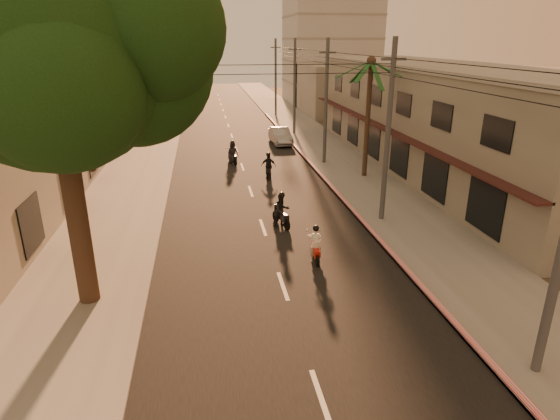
# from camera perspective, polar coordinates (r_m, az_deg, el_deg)

# --- Properties ---
(ground) EXTENTS (160.00, 160.00, 0.00)m
(ground) POSITION_cam_1_polar(r_m,az_deg,el_deg) (16.37, 1.54, -12.67)
(ground) COLOR #383023
(ground) RESTS_ON ground
(road) EXTENTS (10.00, 140.00, 0.02)m
(road) POSITION_cam_1_polar(r_m,az_deg,el_deg) (34.76, -4.61, 5.26)
(road) COLOR black
(road) RESTS_ON ground
(sidewalk_right) EXTENTS (5.00, 140.00, 0.12)m
(sidewalk_right) POSITION_cam_1_polar(r_m,az_deg,el_deg) (36.10, 7.39, 5.80)
(sidewalk_right) COLOR slate
(sidewalk_right) RESTS_ON ground
(sidewalk_left) EXTENTS (5.00, 140.00, 0.12)m
(sidewalk_left) POSITION_cam_1_polar(r_m,az_deg,el_deg) (34.99, -16.98, 4.63)
(sidewalk_left) COLOR slate
(sidewalk_left) RESTS_ON ground
(curb_stripe) EXTENTS (0.20, 60.00, 0.20)m
(curb_stripe) POSITION_cam_1_polar(r_m,az_deg,el_deg) (30.82, 5.70, 3.46)
(curb_stripe) COLOR red
(curb_stripe) RESTS_ON ground
(shophouse_row) EXTENTS (8.80, 34.20, 7.30)m
(shophouse_row) POSITION_cam_1_polar(r_m,az_deg,el_deg) (36.00, 18.65, 10.73)
(shophouse_row) COLOR gray
(shophouse_row) RESTS_ON ground
(distant_tower) EXTENTS (12.10, 12.10, 28.00)m
(distant_tower) POSITION_cam_1_polar(r_m,az_deg,el_deg) (72.16, 6.29, 24.04)
(distant_tower) COLOR #B7B5B2
(distant_tower) RESTS_ON ground
(broadleaf_tree) EXTENTS (9.60, 8.70, 12.10)m
(broadleaf_tree) POSITION_cam_1_polar(r_m,az_deg,el_deg) (16.16, -24.62, 17.03)
(broadleaf_tree) COLOR black
(broadleaf_tree) RESTS_ON ground
(palm_tree) EXTENTS (5.00, 5.00, 8.20)m
(palm_tree) POSITION_cam_1_polar(r_m,az_deg,el_deg) (31.42, 11.02, 16.61)
(palm_tree) COLOR black
(palm_tree) RESTS_ON ground
(utility_poles) EXTENTS (1.20, 48.26, 9.00)m
(utility_poles) POSITION_cam_1_polar(r_m,az_deg,el_deg) (34.74, 5.74, 16.14)
(utility_poles) COLOR #38383A
(utility_poles) RESTS_ON ground
(filler_right) EXTENTS (8.00, 14.00, 6.00)m
(filler_right) POSITION_cam_1_polar(r_m,az_deg,el_deg) (61.12, 6.81, 14.43)
(filler_right) COLOR #99968B
(filler_right) RESTS_ON ground
(filler_left_near) EXTENTS (8.00, 14.00, 4.40)m
(filler_left_near) POSITION_cam_1_polar(r_m,az_deg,el_deg) (49.31, -22.90, 10.77)
(filler_left_near) COLOR #99968B
(filler_left_near) RESTS_ON ground
(filler_left_far) EXTENTS (8.00, 14.00, 7.00)m
(filler_left_far) POSITION_cam_1_polar(r_m,az_deg,el_deg) (66.71, -19.66, 14.34)
(filler_left_far) COLOR #99968B
(filler_left_far) RESTS_ON ground
(scooter_red) EXTENTS (0.63, 1.67, 1.64)m
(scooter_red) POSITION_cam_1_polar(r_m,az_deg,el_deg) (19.75, 4.33, -4.32)
(scooter_red) COLOR black
(scooter_red) RESTS_ON ground
(scooter_mid_a) EXTENTS (1.19, 1.79, 1.81)m
(scooter_mid_a) POSITION_cam_1_polar(r_m,az_deg,el_deg) (23.29, 0.21, -0.10)
(scooter_mid_a) COLOR black
(scooter_mid_a) RESTS_ON ground
(scooter_mid_b) EXTENTS (1.15, 1.80, 1.79)m
(scooter_mid_b) POSITION_cam_1_polar(r_m,az_deg,el_deg) (31.67, -1.43, 5.35)
(scooter_mid_b) COLOR black
(scooter_mid_b) RESTS_ON ground
(scooter_far_a) EXTENTS (1.09, 1.78, 1.79)m
(scooter_far_a) POSITION_cam_1_polar(r_m,az_deg,el_deg) (35.57, -5.79, 6.89)
(scooter_far_a) COLOR black
(scooter_far_a) RESTS_ON ground
(parked_car) EXTENTS (1.84, 4.47, 1.44)m
(parked_car) POSITION_cam_1_polar(r_m,az_deg,el_deg) (42.45, 0.06, 9.01)
(parked_car) COLOR #93959A
(parked_car) RESTS_ON ground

